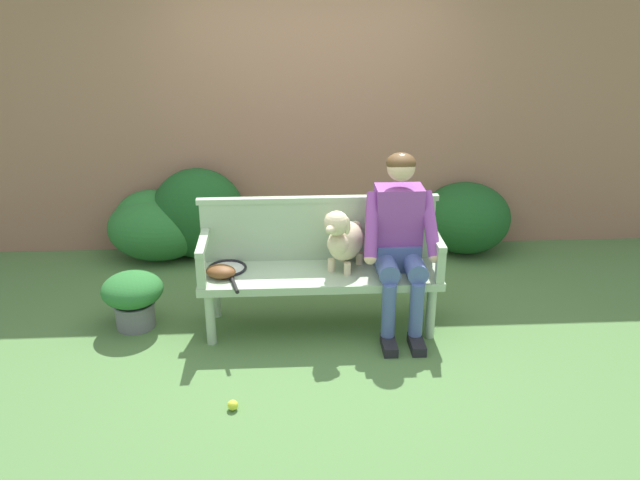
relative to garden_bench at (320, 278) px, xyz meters
The scene contains 16 objects.
ground_plane 0.40m from the garden_bench, ahead, with size 40.00×40.00×0.00m, color #4C753D.
brick_garden_fence 1.93m from the garden_bench, 90.00° to the left, with size 8.00×0.30×2.60m, color #936651.
hedge_bush_mid_left 1.72m from the garden_bench, 127.52° to the left, with size 0.85×0.62×0.85m, color #194C1E.
hedge_bush_mid_right 1.96m from the garden_bench, 136.51° to the left, with size 0.92×0.69×0.61m, color #286B2D.
hedge_bush_far_right 2.03m from the garden_bench, 136.81° to the left, with size 0.72×0.49×0.65m, color #286B2D.
hedge_bush_far_left 1.99m from the garden_bench, 43.21° to the left, with size 0.84×0.78×0.67m, color #194C1E.
garden_bench is the anchor object (origin of this frame).
bench_backrest 0.39m from the garden_bench, 90.00° to the left, with size 1.80×0.06×0.50m.
bench_armrest_left_end 0.88m from the garden_bench, behind, with size 0.06×0.52×0.28m.
bench_armrest_right_end 0.88m from the garden_bench, ahead, with size 0.06×0.52×0.28m.
person_seated 0.66m from the garden_bench, ahead, with size 0.56×0.66×1.33m.
dog_on_bench 0.35m from the garden_bench, ahead, with size 0.38×0.48×0.50m.
tennis_racket 0.68m from the garden_bench, behind, with size 0.35×0.58×0.03m.
baseball_glove 0.73m from the garden_bench, behind, with size 0.22×0.17×0.09m, color brown.
tennis_ball 1.22m from the garden_bench, 120.83° to the right, with size 0.07×0.07×0.07m, color #CCDB33.
potted_plant 1.41m from the garden_bench, behind, with size 0.46×0.46×0.43m.
Camera 1 is at (-0.24, -4.42, 2.57)m, focal length 37.34 mm.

